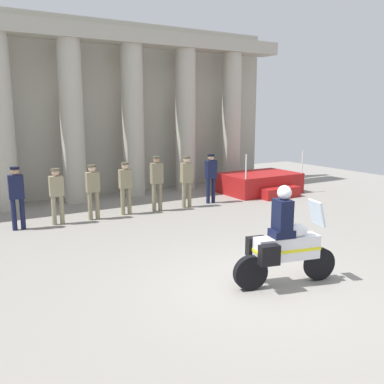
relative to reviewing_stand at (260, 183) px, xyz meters
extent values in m
plane|color=gray|center=(-5.80, -6.88, -0.38)|extent=(28.00, 28.00, 0.00)
cube|color=#A49F91|center=(-5.57, 3.12, 2.87)|extent=(15.40, 0.30, 6.50)
cylinder|color=#B2AD9E|center=(-8.97, 2.12, 2.40)|extent=(0.80, 0.80, 5.54)
cylinder|color=#B2AD9E|center=(-6.71, 2.12, 2.40)|extent=(0.80, 0.80, 5.54)
cylinder|color=#B2AD9E|center=(-4.44, 2.12, 2.40)|extent=(0.80, 0.80, 5.54)
cylinder|color=#B2AD9E|center=(-2.18, 2.12, 2.40)|extent=(0.80, 0.80, 5.54)
cylinder|color=#B2AD9E|center=(0.09, 2.12, 2.40)|extent=(0.80, 0.80, 5.54)
cube|color=#ABA697|center=(-5.57, 2.12, 5.42)|extent=(15.40, 1.00, 0.50)
cube|color=#A51919|center=(0.00, 0.08, 0.01)|extent=(2.95, 1.96, 0.77)
cube|color=#A51919|center=(0.00, -1.15, -0.18)|extent=(1.62, 0.50, 0.39)
cylinder|color=silver|center=(-1.39, -0.82, 0.85)|extent=(0.05, 0.05, 0.90)
cylinder|color=silver|center=(1.39, -0.82, 0.85)|extent=(0.05, 0.05, 0.90)
cylinder|color=#141938|center=(-9.17, -0.61, 0.06)|extent=(0.13, 0.13, 0.87)
cylinder|color=#141938|center=(-8.95, -0.61, 0.06)|extent=(0.13, 0.13, 0.87)
cube|color=#141938|center=(-9.06, -0.61, 0.82)|extent=(0.39, 0.24, 0.65)
sphere|color=tan|center=(-9.06, -0.61, 1.25)|extent=(0.21, 0.21, 0.21)
cylinder|color=black|center=(-9.06, -0.61, 1.32)|extent=(0.24, 0.24, 0.06)
cylinder|color=gray|center=(-8.11, -0.61, 0.04)|extent=(0.13, 0.13, 0.83)
cylinder|color=gray|center=(-7.89, -0.61, 0.04)|extent=(0.13, 0.13, 0.83)
cube|color=gray|center=(-8.00, -0.61, 0.74)|extent=(0.39, 0.24, 0.57)
sphere|color=tan|center=(-8.00, -0.61, 1.13)|extent=(0.21, 0.21, 0.21)
cylinder|color=brown|center=(-8.00, -0.61, 1.21)|extent=(0.24, 0.24, 0.06)
cylinder|color=#847A5B|center=(-7.06, -0.61, 0.04)|extent=(0.13, 0.13, 0.84)
cylinder|color=#847A5B|center=(-6.84, -0.61, 0.04)|extent=(0.13, 0.13, 0.84)
cube|color=#847A5B|center=(-6.95, -0.61, 0.76)|extent=(0.39, 0.24, 0.59)
sphere|color=beige|center=(-6.95, -0.61, 1.16)|extent=(0.21, 0.21, 0.21)
cylinder|color=#4F4937|center=(-6.95, -0.61, 1.24)|extent=(0.24, 0.24, 0.06)
cylinder|color=#847A5B|center=(-6.00, -0.53, 0.05)|extent=(0.13, 0.13, 0.84)
cylinder|color=#847A5B|center=(-5.78, -0.53, 0.05)|extent=(0.13, 0.13, 0.84)
cube|color=#847A5B|center=(-5.89, -0.53, 0.76)|extent=(0.39, 0.24, 0.58)
sphere|color=beige|center=(-5.89, -0.53, 1.15)|extent=(0.21, 0.21, 0.21)
cylinder|color=#4F4937|center=(-5.89, -0.53, 1.23)|extent=(0.24, 0.24, 0.06)
cylinder|color=#7A7056|center=(-4.97, -0.63, 0.08)|extent=(0.13, 0.13, 0.91)
cylinder|color=#7A7056|center=(-4.75, -0.63, 0.08)|extent=(0.13, 0.13, 0.91)
cube|color=#7A7056|center=(-4.86, -0.63, 0.86)|extent=(0.39, 0.24, 0.66)
sphere|color=tan|center=(-4.86, -0.63, 1.29)|extent=(0.21, 0.21, 0.21)
cylinder|color=#494334|center=(-4.86, -0.63, 1.37)|extent=(0.24, 0.24, 0.06)
cylinder|color=#847A5B|center=(-3.88, -0.66, 0.05)|extent=(0.13, 0.13, 0.85)
cylinder|color=#847A5B|center=(-3.66, -0.66, 0.05)|extent=(0.13, 0.13, 0.85)
cube|color=#847A5B|center=(-3.77, -0.66, 0.80)|extent=(0.39, 0.24, 0.66)
sphere|color=beige|center=(-3.77, -0.66, 1.23)|extent=(0.21, 0.21, 0.21)
cylinder|color=#4F4937|center=(-3.77, -0.66, 1.31)|extent=(0.24, 0.24, 0.06)
cylinder|color=#141938|center=(-2.82, -0.52, 0.06)|extent=(0.13, 0.13, 0.88)
cylinder|color=#141938|center=(-2.60, -0.52, 0.06)|extent=(0.13, 0.13, 0.88)
cube|color=#141938|center=(-2.71, -0.52, 0.81)|extent=(0.39, 0.24, 0.63)
sphere|color=tan|center=(-2.71, -0.52, 1.23)|extent=(0.21, 0.21, 0.21)
cylinder|color=black|center=(-2.71, -0.52, 1.31)|extent=(0.24, 0.24, 0.06)
cylinder|color=black|center=(-4.71, -7.28, -0.06)|extent=(0.65, 0.25, 0.64)
cylinder|color=black|center=(-6.12, -6.94, -0.06)|extent=(0.66, 0.28, 0.64)
cube|color=silver|center=(-5.41, -7.11, 0.34)|extent=(1.28, 0.60, 0.44)
ellipsoid|color=silver|center=(-5.26, -7.14, 0.66)|extent=(0.58, 0.43, 0.26)
cube|color=yellow|center=(-5.41, -7.11, 0.32)|extent=(1.30, 0.61, 0.06)
cube|color=silver|center=(-4.83, -7.25, 0.96)|extent=(0.25, 0.43, 0.47)
cube|color=black|center=(-5.84, -6.74, 0.34)|extent=(0.39, 0.26, 0.36)
cube|color=black|center=(-5.96, -7.24, 0.34)|extent=(0.39, 0.26, 0.36)
cube|color=black|center=(-5.53, -7.08, 0.63)|extent=(0.47, 0.42, 0.14)
cube|color=black|center=(-5.53, -7.08, 0.98)|extent=(0.34, 0.41, 0.56)
sphere|color=silver|center=(-5.51, -7.08, 1.39)|extent=(0.26, 0.26, 0.26)
camera|label=1|loc=(-10.74, -12.53, 2.85)|focal=39.21mm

